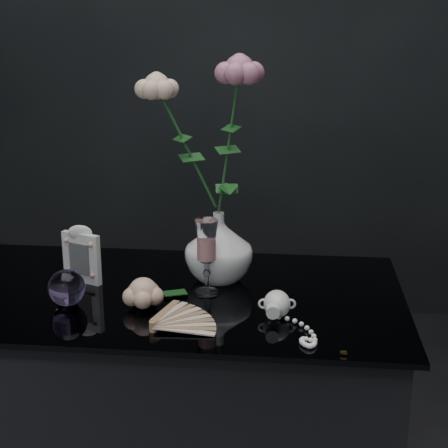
# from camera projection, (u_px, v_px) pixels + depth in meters

# --- Properties ---
(table) EXTENTS (1.05, 0.58, 0.76)m
(table) POSITION_uv_depth(u_px,v_px,m) (174.00, 438.00, 1.66)
(table) COLOR black
(table) RESTS_ON ground
(vase) EXTENTS (0.18, 0.18, 0.17)m
(vase) POSITION_uv_depth(u_px,v_px,m) (219.00, 247.00, 1.60)
(vase) COLOR white
(vase) RESTS_ON table
(wine_glass) EXTENTS (0.07, 0.07, 0.17)m
(wine_glass) POSITION_uv_depth(u_px,v_px,m) (207.00, 257.00, 1.52)
(wine_glass) COLOR white
(wine_glass) RESTS_ON table
(picture_frame) EXTENTS (0.13, 0.11, 0.14)m
(picture_frame) POSITION_uv_depth(u_px,v_px,m) (81.00, 254.00, 1.59)
(picture_frame) COLOR white
(picture_frame) RESTS_ON table
(paperweight) EXTENTS (0.10, 0.10, 0.08)m
(paperweight) POSITION_uv_depth(u_px,v_px,m) (67.00, 288.00, 1.47)
(paperweight) COLOR #9E79C5
(paperweight) RESTS_ON table
(paper_fan) EXTENTS (0.30, 0.27, 0.03)m
(paper_fan) POSITION_uv_depth(u_px,v_px,m) (153.00, 325.00, 1.35)
(paper_fan) COLOR beige
(paper_fan) RESTS_ON table
(loose_rose) EXTENTS (0.17, 0.21, 0.07)m
(loose_rose) POSITION_uv_depth(u_px,v_px,m) (143.00, 293.00, 1.46)
(loose_rose) COLOR #E3B093
(loose_rose) RESTS_ON table
(pearl_jar) EXTENTS (0.21, 0.22, 0.06)m
(pearl_jar) POSITION_uv_depth(u_px,v_px,m) (277.00, 303.00, 1.42)
(pearl_jar) COLOR white
(pearl_jar) RESTS_ON table
(roses) EXTENTS (0.26, 0.13, 0.41)m
(roses) POSITION_uv_depth(u_px,v_px,m) (207.00, 129.00, 1.53)
(roses) COLOR beige
(roses) RESTS_ON vase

